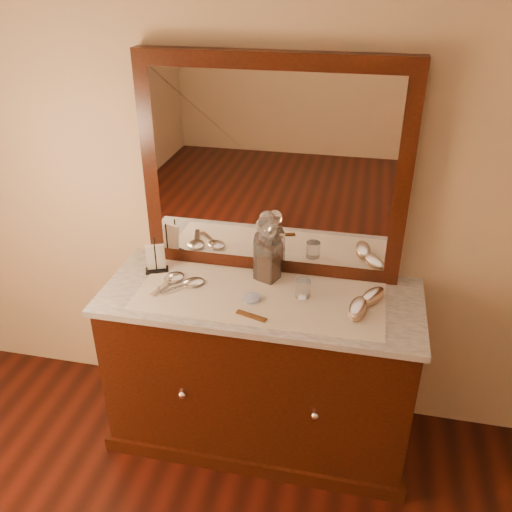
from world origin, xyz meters
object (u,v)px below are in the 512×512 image
comb (251,316)px  hand_mirror_inner (190,284)px  decanter_right (269,258)px  pin_dish (251,298)px  hand_mirror_outer (171,279)px  decanter_left (263,254)px  brush_far (373,296)px  mirror_frame (272,170)px  brush_near (358,309)px  dresser_cabinet (260,370)px  napkin_rack (156,259)px

comb → hand_mirror_inner: size_ratio=0.70×
decanter_right → pin_dish: bearing=-101.9°
hand_mirror_outer → decanter_left: bearing=20.0°
decanter_left → hand_mirror_outer: (-0.41, -0.15, -0.10)m
brush_far → hand_mirror_outer: size_ratio=0.72×
decanter_right → hand_mirror_inner: bearing=-158.8°
brush_far → decanter_right: bearing=170.2°
mirror_frame → brush_far: mirror_frame is taller
decanter_right → brush_near: bearing=-24.7°
dresser_cabinet → napkin_rack: napkin_rack is taller
decanter_right → hand_mirror_outer: bearing=-165.2°
napkin_rack → brush_near: napkin_rack is taller
decanter_left → dresser_cabinet: bearing=-82.2°
comb → decanter_left: 0.37m
pin_dish → decanter_left: bearing=87.8°
comb → hand_mirror_outer: 0.47m
pin_dish → brush_near: bearing=-0.8°
comb → napkin_rack: 0.60m
comb → brush_far: bearing=41.8°
mirror_frame → dresser_cabinet: bearing=-90.0°
comb → brush_near: brush_near is taller
comb → brush_far: (0.49, 0.23, 0.02)m
dresser_cabinet → hand_mirror_inner: (-0.33, -0.00, 0.45)m
napkin_rack → decanter_left: size_ratio=0.56×
hand_mirror_inner → mirror_frame: bearing=36.5°
comb → brush_near: (0.43, 0.12, 0.02)m
decanter_left → hand_mirror_inner: 0.37m
dresser_cabinet → brush_near: 0.64m
pin_dish → hand_mirror_inner: hand_mirror_inner is taller
brush_far → hand_mirror_inner: (-0.82, -0.05, -0.01)m
pin_dish → decanter_right: 0.22m
hand_mirror_outer → napkin_rack: bearing=141.6°
mirror_frame → decanter_left: (-0.02, -0.08, -0.38)m
decanter_left → mirror_frame: bearing=74.5°
mirror_frame → decanter_right: size_ratio=4.19×
napkin_rack → decanter_right: decanter_right is taller
hand_mirror_outer → decanter_right: bearing=14.8°
napkin_rack → mirror_frame: bearing=15.4°
decanter_left → brush_far: size_ratio=1.73×
dresser_cabinet → brush_far: (0.49, 0.05, 0.47)m
mirror_frame → napkin_rack: size_ratio=7.32×
dresser_cabinet → comb: (-0.00, -0.18, 0.45)m
decanter_left → decanter_right: (0.03, -0.03, -0.00)m
brush_near → hand_mirror_outer: (-0.86, 0.08, -0.01)m
hand_mirror_outer → mirror_frame: bearing=28.1°
dresser_cabinet → pin_dish: bearing=-118.5°
brush_near → hand_mirror_inner: bearing=175.3°
pin_dish → hand_mirror_outer: hand_mirror_outer is taller
comb → brush_far: size_ratio=0.81×
decanter_left → brush_far: (0.51, -0.12, -0.09)m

